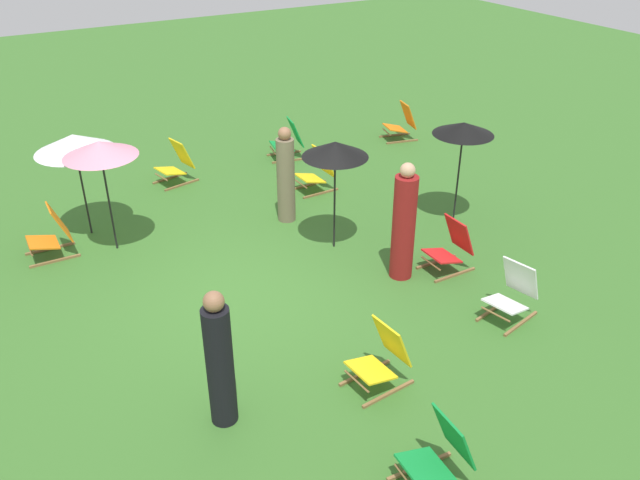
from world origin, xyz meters
name	(u,v)px	position (x,y,z in m)	size (l,w,h in m)	color
ground_plane	(248,290)	(0.00, 0.00, 0.00)	(40.00, 40.00, 0.00)	#386B28
deckchair_0	(513,293)	(2.33, 2.82, 0.37)	(0.63, 0.85, 0.83)	olive
deckchair_1	(52,234)	(-2.43, -2.21, 0.37)	(0.48, 0.76, 0.83)	olive
deckchair_3	(176,164)	(-4.17, 0.40, 0.37)	(0.63, 0.85, 0.83)	olive
deckchair_4	(450,247)	(0.97, 2.90, 0.37)	(0.48, 0.76, 0.83)	olive
deckchair_5	(317,172)	(-2.50, 2.57, 0.37)	(0.50, 0.77, 0.83)	olive
deckchair_6	(381,358)	(2.56, 0.55, 0.37)	(0.54, 0.80, 0.83)	olive
deckchair_7	(440,455)	(4.03, 0.22, 0.37)	(0.52, 0.79, 0.83)	olive
deckchair_8	(289,141)	(-4.20, 2.86, 0.37)	(0.61, 0.84, 0.83)	olive
deckchair_9	(402,123)	(-3.92, 5.57, 0.37)	(0.63, 0.85, 0.83)	olive
umbrella_0	(335,150)	(-0.48, 1.74, 1.66)	(1.01, 1.01, 1.79)	black
umbrella_1	(464,129)	(-0.26, 4.03, 1.65)	(1.00, 1.00, 1.75)	black
umbrella_2	(100,149)	(-2.17, -1.32, 1.69)	(1.11, 1.11, 1.82)	black
umbrella_3	(74,143)	(-2.89, -1.56, 1.59)	(1.25, 1.25, 1.73)	black
person_0	(286,177)	(-1.70, 1.51, 0.79)	(0.34, 0.34, 1.68)	#72664C
person_1	(220,362)	(2.19, -1.26, 0.80)	(0.39, 0.39, 1.67)	black
person_2	(404,225)	(0.76, 2.15, 0.85)	(0.45, 0.45, 1.81)	maroon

